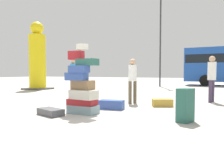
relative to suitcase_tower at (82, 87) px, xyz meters
The scene contains 11 objects.
ground_plane 0.74m from the suitcase_tower, 35.95° to the right, with size 80.00×80.00×0.00m, color #ADA89E.
suitcase_tower is the anchor object (origin of this frame).
suitcase_navy_upright_blue 1.21m from the suitcase_tower, 66.93° to the left, with size 0.74×0.37×0.28m, color #334F99.
suitcase_teal_white_trunk 2.69m from the suitcase_tower, ahead, with size 0.27×0.38×0.76m, color #26594C.
suitcase_charcoal_foreground_far 1.04m from the suitcase_tower, 136.28° to the right, with size 0.75×0.38×0.18m, color #4C4C51.
suitcase_tan_foreground_near 2.81m from the suitcase_tower, 51.83° to the left, with size 0.64×0.33×0.25m, color #B28C33.
person_bearded_onlooker 3.91m from the suitcase_tower, 128.32° to the left, with size 0.30×0.30×1.71m.
person_tourist_with_camera 2.48m from the suitcase_tower, 76.58° to the left, with size 0.30×0.31×1.60m.
person_passerby_in_red 5.04m from the suitcase_tower, 51.68° to the left, with size 0.30×0.33×1.72m.
yellow_dummy_statue 9.62m from the suitcase_tower, 140.34° to the left, with size 1.49×1.49×4.38m.
lamp_post 12.96m from the suitcase_tower, 93.57° to the left, with size 0.36×0.36×7.18m.
Camera 1 is at (3.18, -5.04, 1.12)m, focal length 36.03 mm.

